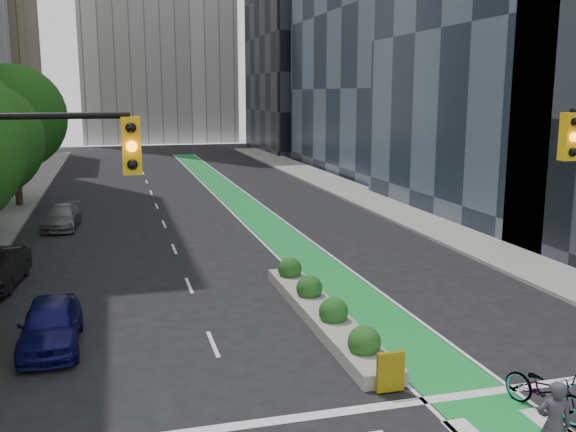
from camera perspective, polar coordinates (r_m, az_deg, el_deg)
sidewalk_right at (r=40.88m, az=9.31°, el=0.71°), size 3.60×90.00×0.15m
bike_lane_paint at (r=42.95m, az=-4.26°, el=1.22°), size 2.20×70.00×0.01m
building_dark_end at (r=83.69m, az=2.29°, el=15.54°), size 14.00×18.00×28.00m
tree_far at (r=44.01m, az=-23.28°, el=8.06°), size 6.60×6.60×9.00m
median_planter at (r=20.78m, az=3.10°, el=-8.31°), size 1.20×10.26×1.10m
bicycle at (r=16.18m, az=21.97°, el=-14.15°), size 1.41×2.28×1.13m
cyclist at (r=13.91m, az=22.55°, el=-16.83°), size 0.79×0.66×1.84m
parked_car_left_near at (r=19.77m, az=-20.34°, el=-9.03°), size 1.65×4.07×1.39m
parked_car_left_far at (r=36.66m, az=-19.49°, el=-0.09°), size 2.04×4.36×1.23m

